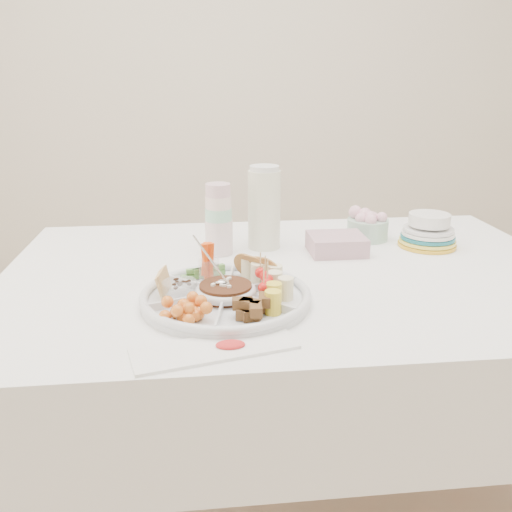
{
  "coord_description": "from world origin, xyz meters",
  "views": [
    {
      "loc": [
        -0.24,
        -1.33,
        1.25
      ],
      "look_at": [
        -0.11,
        -0.1,
        0.84
      ],
      "focal_mm": 38.0,
      "sensor_mm": 36.0,
      "label": 1
    }
  ],
  "objects": [
    {
      "name": "carrot_cucumber",
      "position": [
        -0.23,
        -0.08,
        0.82
      ],
      "size": [
        0.13,
        0.13,
        0.09
      ],
      "primitive_type": null,
      "rotation": [
        0.0,
        0.0,
        0.35
      ],
      "color": "#F44C0E",
      "rests_on": "party_tray"
    },
    {
      "name": "granola_chunks",
      "position": [
        -0.14,
        -0.32,
        0.79
      ],
      "size": [
        0.14,
        0.14,
        0.05
      ],
      "primitive_type": null,
      "rotation": [
        0.0,
        0.0,
        0.35
      ],
      "color": "#4D3123",
      "rests_on": "party_tray"
    },
    {
      "name": "party_tray",
      "position": [
        -0.19,
        -0.2,
        0.78
      ],
      "size": [
        0.49,
        0.49,
        0.04
      ],
      "primitive_type": "cylinder",
      "rotation": [
        0.0,
        0.0,
        0.35
      ],
      "color": "silver",
      "rests_on": "dining_table"
    },
    {
      "name": "dining_table",
      "position": [
        0.0,
        0.0,
        0.38
      ],
      "size": [
        1.52,
        1.02,
        0.76
      ],
      "primitive_type": "cube",
      "color": "white",
      "rests_on": "floor"
    },
    {
      "name": "cherries",
      "position": [
        -0.27,
        -0.3,
        0.79
      ],
      "size": [
        0.15,
        0.15,
        0.05
      ],
      "primitive_type": null,
      "rotation": [
        0.0,
        0.0,
        0.35
      ],
      "color": "orange",
      "rests_on": "party_tray"
    },
    {
      "name": "plate_stack",
      "position": [
        0.44,
        0.16,
        0.81
      ],
      "size": [
        0.17,
        0.17,
        0.11
      ],
      "primitive_type": "cylinder",
      "rotation": [
        0.0,
        0.0,
        -0.02
      ],
      "color": "yellow",
      "rests_on": "dining_table"
    },
    {
      "name": "flower_bowl",
      "position": [
        0.29,
        0.26,
        0.81
      ],
      "size": [
        0.15,
        0.15,
        0.1
      ],
      "primitive_type": "cylinder",
      "rotation": [
        0.0,
        0.0,
        0.16
      ],
      "color": "#8CBCA5",
      "rests_on": "dining_table"
    },
    {
      "name": "napkin_stack",
      "position": [
        0.16,
        0.13,
        0.78
      ],
      "size": [
        0.16,
        0.14,
        0.05
      ],
      "primitive_type": "cube",
      "rotation": [
        0.0,
        0.0,
        -0.0
      ],
      "color": "#B98F9B",
      "rests_on": "dining_table"
    },
    {
      "name": "bean_dip",
      "position": [
        -0.19,
        -0.2,
        0.79
      ],
      "size": [
        0.15,
        0.15,
        0.04
      ],
      "primitive_type": "cylinder",
      "rotation": [
        0.0,
        0.0,
        0.35
      ],
      "color": "#361B0D",
      "rests_on": "party_tray"
    },
    {
      "name": "thermos",
      "position": [
        -0.05,
        0.21,
        0.88
      ],
      "size": [
        0.1,
        0.1,
        0.25
      ],
      "primitive_type": "cylinder",
      "rotation": [
        0.0,
        0.0,
        -0.01
      ],
      "color": "silver",
      "rests_on": "dining_table"
    },
    {
      "name": "tortillas",
      "position": [
        -0.1,
        -0.1,
        0.8
      ],
      "size": [
        0.12,
        0.12,
        0.06
      ],
      "primitive_type": null,
      "rotation": [
        0.0,
        0.0,
        0.35
      ],
      "color": "#A48244",
      "rests_on": "party_tray"
    },
    {
      "name": "cup_stack",
      "position": [
        -0.18,
        0.16,
        0.87
      ],
      "size": [
        0.08,
        0.08,
        0.22
      ],
      "primitive_type": "cylinder",
      "rotation": [
        0.0,
        0.0,
        -0.06
      ],
      "color": "silver",
      "rests_on": "dining_table"
    },
    {
      "name": "wall_back",
      "position": [
        0.0,
        2.0,
        1.35
      ],
      "size": [
        4.0,
        0.02,
        2.7
      ],
      "primitive_type": "cube",
      "color": "beige",
      "rests_on": "ground"
    },
    {
      "name": "banana_tomato",
      "position": [
        -0.06,
        -0.22,
        0.82
      ],
      "size": [
        0.15,
        0.15,
        0.09
      ],
      "primitive_type": null,
      "rotation": [
        0.0,
        0.0,
        0.35
      ],
      "color": "#CECE66",
      "rests_on": "party_tray"
    },
    {
      "name": "floor",
      "position": [
        0.0,
        0.0,
        0.0
      ],
      "size": [
        4.0,
        4.0,
        0.0
      ],
      "primitive_type": "plane",
      "color": "tan",
      "rests_on": "ground"
    },
    {
      "name": "placemat",
      "position": [
        -0.22,
        -0.42,
        0.76
      ],
      "size": [
        0.33,
        0.17,
        0.01
      ],
      "primitive_type": "cube",
      "rotation": [
        0.0,
        0.0,
        0.24
      ],
      "color": "white",
      "rests_on": "dining_table"
    },
    {
      "name": "pita_raisins",
      "position": [
        -0.31,
        -0.18,
        0.8
      ],
      "size": [
        0.14,
        0.14,
        0.06
      ],
      "primitive_type": null,
      "rotation": [
        0.0,
        0.0,
        0.35
      ],
      "color": "tan",
      "rests_on": "party_tray"
    }
  ]
}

